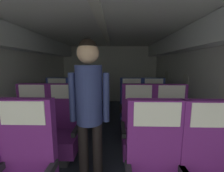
% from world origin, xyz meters
% --- Properties ---
extents(ground, '(3.68, 6.06, 0.02)m').
position_xyz_m(ground, '(0.00, 2.83, -0.01)').
color(ground, '#2D3342').
extents(fuselage_shell, '(3.56, 5.71, 2.10)m').
position_xyz_m(fuselage_shell, '(0.00, 3.09, 1.51)').
color(fuselage_shell, silver).
rests_on(fuselage_shell, ground).
extents(seat_b_left_window, '(0.50, 0.52, 1.13)m').
position_xyz_m(seat_b_left_window, '(-1.00, 2.25, 0.47)').
color(seat_b_left_window, '#38383D').
rests_on(seat_b_left_window, ground).
extents(seat_b_left_aisle, '(0.50, 0.52, 1.13)m').
position_xyz_m(seat_b_left_aisle, '(-0.53, 2.25, 0.47)').
color(seat_b_left_aisle, '#38383D').
rests_on(seat_b_left_aisle, ground).
extents(seat_b_right_aisle, '(0.50, 0.52, 1.13)m').
position_xyz_m(seat_b_right_aisle, '(1.00, 2.24, 0.47)').
color(seat_b_right_aisle, '#38383D').
rests_on(seat_b_right_aisle, ground).
extents(seat_b_right_window, '(0.50, 0.52, 1.13)m').
position_xyz_m(seat_b_right_window, '(0.54, 2.25, 0.47)').
color(seat_b_right_window, '#38383D').
rests_on(seat_b_right_window, ground).
extents(seat_c_left_window, '(0.50, 0.52, 1.13)m').
position_xyz_m(seat_c_left_window, '(-1.00, 3.16, 0.47)').
color(seat_c_left_window, '#38383D').
rests_on(seat_c_left_window, ground).
extents(seat_c_left_aisle, '(0.50, 0.52, 1.13)m').
position_xyz_m(seat_c_left_aisle, '(-0.55, 3.16, 0.47)').
color(seat_c_left_aisle, '#38383D').
rests_on(seat_c_left_aisle, ground).
extents(seat_c_right_aisle, '(0.50, 0.52, 1.13)m').
position_xyz_m(seat_c_right_aisle, '(1.00, 3.17, 0.47)').
color(seat_c_right_aisle, '#38383D').
rests_on(seat_c_right_aisle, ground).
extents(seat_c_right_window, '(0.50, 0.52, 1.13)m').
position_xyz_m(seat_c_right_window, '(0.55, 3.16, 0.47)').
color(seat_c_right_window, '#38383D').
rests_on(seat_c_right_window, ground).
extents(flight_attendant, '(0.43, 0.28, 1.67)m').
position_xyz_m(flight_attendant, '(-0.06, 1.81, 1.03)').
color(flight_attendant, black).
rests_on(flight_attendant, ground).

